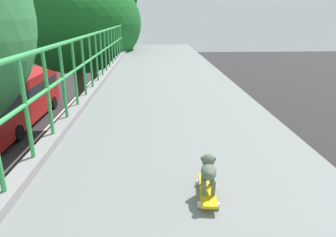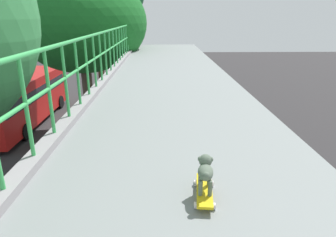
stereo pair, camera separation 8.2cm
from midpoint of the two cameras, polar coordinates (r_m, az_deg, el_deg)
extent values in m
cylinder|color=green|center=(3.38, -25.99, 1.50)|extent=(0.04, 0.04, 1.05)
cylinder|color=green|center=(3.97, -22.41, 4.39)|extent=(0.04, 0.04, 1.05)
cylinder|color=green|center=(4.59, -19.76, 6.51)|extent=(0.04, 0.04, 1.05)
cylinder|color=green|center=(5.21, -17.73, 8.12)|extent=(0.04, 0.04, 1.05)
cylinder|color=green|center=(5.85, -16.12, 9.37)|extent=(0.04, 0.04, 1.05)
cylinder|color=green|center=(6.49, -14.82, 10.37)|extent=(0.04, 0.04, 1.05)
cylinder|color=green|center=(7.13, -13.75, 11.18)|extent=(0.04, 0.04, 1.05)
cylinder|color=green|center=(7.78, -12.85, 11.86)|extent=(0.04, 0.04, 1.05)
cylinder|color=green|center=(8.43, -12.09, 12.43)|extent=(0.04, 0.04, 1.05)
cylinder|color=green|center=(9.08, -11.43, 12.92)|extent=(0.04, 0.04, 1.05)
cylinder|color=green|center=(9.74, -10.86, 13.34)|extent=(0.04, 0.04, 1.05)
cylinder|color=green|center=(10.39, -10.36, 13.71)|extent=(0.04, 0.04, 1.05)
cylinder|color=green|center=(11.05, -9.92, 14.03)|extent=(0.04, 0.04, 1.05)
cylinder|color=green|center=(11.71, -9.52, 14.32)|extent=(0.04, 0.04, 1.05)
cylinder|color=green|center=(12.36, -9.17, 14.57)|extent=(0.04, 0.04, 1.05)
cylinder|color=green|center=(13.02, -8.85, 14.80)|extent=(0.04, 0.04, 1.05)
cylinder|color=green|center=(13.68, -8.57, 15.00)|extent=(0.04, 0.04, 1.05)
cylinder|color=green|center=(14.34, -8.31, 15.19)|extent=(0.04, 0.04, 1.05)
cylinder|color=green|center=(15.00, -8.07, 15.36)|extent=(0.04, 0.04, 1.05)
cylinder|color=green|center=(15.66, -7.85, 15.52)|extent=(0.04, 0.04, 1.05)
cube|color=#B31512|center=(21.89, -27.10, 3.11)|extent=(2.45, 10.21, 2.80)
cube|color=black|center=(21.78, -27.29, 4.35)|extent=(2.47, 9.39, 0.70)
cylinder|color=black|center=(24.96, -21.03, 2.84)|extent=(0.28, 0.96, 0.96)
cylinder|color=black|center=(25.80, -25.99, 2.67)|extent=(0.28, 0.96, 0.96)
cylinder|color=black|center=(19.31, -26.64, -2.49)|extent=(0.28, 0.96, 0.96)
cylinder|color=#4E3D32|center=(15.55, -15.85, 1.74)|extent=(0.49, 0.49, 4.93)
ellipsoid|color=#196223|center=(14.91, -17.31, 16.96)|extent=(5.94, 5.94, 4.54)
cylinder|color=brown|center=(19.71, -13.77, 8.18)|extent=(0.38, 0.38, 6.74)
cube|color=gold|center=(2.74, 6.61, -13.23)|extent=(0.19, 0.55, 0.02)
cylinder|color=white|center=(2.92, 7.98, -12.07)|extent=(0.03, 0.06, 0.06)
cylinder|color=white|center=(2.91, 4.87, -12.04)|extent=(0.03, 0.06, 0.06)
cylinder|color=white|center=(2.62, 8.51, -16.03)|extent=(0.03, 0.06, 0.06)
cylinder|color=white|center=(2.61, 4.99, -16.01)|extent=(0.03, 0.06, 0.06)
cylinder|color=#596756|center=(2.76, 7.49, -11.06)|extent=(0.04, 0.04, 0.14)
cylinder|color=#596756|center=(2.76, 5.81, -11.04)|extent=(0.04, 0.04, 0.14)
cylinder|color=#596756|center=(2.61, 7.71, -12.94)|extent=(0.04, 0.04, 0.14)
cylinder|color=#596756|center=(2.61, 5.93, -12.92)|extent=(0.04, 0.04, 0.14)
ellipsoid|color=#596756|center=(2.63, 6.82, -10.00)|extent=(0.16, 0.24, 0.12)
sphere|color=#596756|center=(2.69, 6.77, -7.88)|extent=(0.12, 0.12, 0.12)
ellipsoid|color=#517058|center=(2.74, 6.71, -7.55)|extent=(0.05, 0.06, 0.04)
sphere|color=#596756|center=(2.69, 7.73, -7.61)|extent=(0.05, 0.05, 0.05)
sphere|color=#596756|center=(2.68, 5.84, -7.59)|extent=(0.05, 0.05, 0.05)
sphere|color=#596756|center=(2.51, 6.99, -10.59)|extent=(0.06, 0.06, 0.06)
camera|label=1|loc=(0.04, -90.65, -0.22)|focal=32.09mm
camera|label=2|loc=(0.04, 89.35, 0.22)|focal=32.09mm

